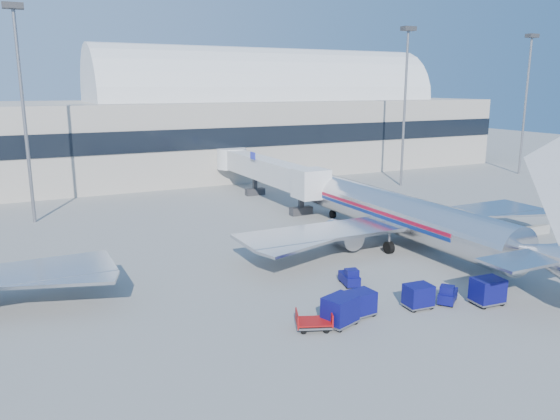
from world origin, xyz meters
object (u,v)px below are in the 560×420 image
cart_train_a (418,296)px  cart_solo_near (488,291)px  barrier_far (537,230)px  tug_left (350,277)px  cart_train_c (340,310)px  tug_right (499,260)px  cart_train_b (360,303)px  mast_far_east (527,84)px  jetbridge_near (262,169)px  mast_east (406,84)px  mast_west (21,83)px  cart_open_red (314,323)px  barrier_near (489,238)px  tug_lead (447,294)px  airliner_main (406,216)px  barrier_mid (514,234)px

cart_train_a → cart_solo_near: size_ratio=0.88×
barrier_far → tug_left: 24.95m
cart_train_c → tug_right: bearing=-7.6°
tug_left → cart_train_b: 5.55m
mast_far_east → cart_solo_near: size_ratio=10.25×
cart_train_b → cart_solo_near: (8.82, -2.27, 0.09)m
jetbridge_near → mast_east: 24.91m
mast_west → cart_open_red: bearing=-69.6°
barrier_near → cart_solo_near: cart_solo_near is taller
tug_right → cart_train_c: bearing=-151.7°
mast_west → cart_train_c: mast_west is taller
mast_west → cart_train_a: (21.61, -37.16, -13.93)m
jetbridge_near → mast_west: size_ratio=1.22×
mast_west → cart_open_red: 41.96m
jetbridge_near → cart_train_a: (-5.99, -37.96, -3.06)m
barrier_far → cart_open_red: (-30.84, -8.94, -0.03)m
tug_lead → airliner_main: bearing=25.8°
jetbridge_near → cart_train_c: 39.90m
mast_west → jetbridge_near: bearing=1.7°
tug_lead → cart_solo_near: cart_solo_near is taller
mast_far_east → tug_right: (-41.97, -33.58, -14.12)m
airliner_main → tug_left: airliner_main is taller
barrier_near → barrier_mid: (3.30, 0.00, 0.00)m
mast_east → tug_lead: bearing=-124.9°
tug_lead → mast_west: bearing=85.4°
airliner_main → cart_open_red: size_ratio=14.44×
tug_left → cart_train_b: size_ratio=1.13×
mast_east → cart_train_a: bearing=-127.4°
cart_train_c → barrier_far: bearing=-1.6°
tug_lead → cart_train_b: cart_train_b is taller
barrier_mid → barrier_far: 3.30m
barrier_near → cart_open_red: (-24.24, -8.94, -0.03)m
tug_lead → cart_open_red: (-10.21, 0.44, -0.20)m
tug_left → cart_solo_near: size_ratio=1.02×
jetbridge_near → tug_lead: (-3.63, -38.18, -3.32)m
barrier_near → mast_far_east: bearing=37.1°
mast_west → barrier_near: (38.00, -28.00, -14.34)m
barrier_near → tug_right: tug_right is taller
mast_west → mast_east: 50.00m
mast_far_east → airliner_main: bearing=-150.5°
barrier_near → cart_open_red: bearing=-159.8°
barrier_far → tug_left: bearing=-171.8°
barrier_far → tug_left: (-24.69, -3.54, 0.17)m
barrier_near → cart_train_b: bearing=-157.6°
jetbridge_near → mast_far_east: (47.40, -0.81, 10.86)m
jetbridge_near → barrier_far: jetbridge_near is taller
barrier_mid → cart_solo_near: bearing=-144.5°
barrier_far → mast_far_east: bearing=42.6°
mast_far_east → cart_open_red: mast_far_east is taller
mast_far_east → cart_train_c: size_ratio=8.96×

